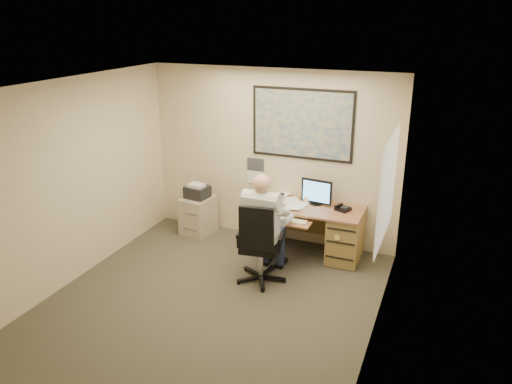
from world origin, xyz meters
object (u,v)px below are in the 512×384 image
at_px(desk, 330,228).
at_px(person, 262,229).
at_px(filing_cabinet, 198,212).
at_px(office_chair, 259,259).

height_order(desk, person, person).
height_order(desk, filing_cabinet, desk).
height_order(filing_cabinet, person, person).
distance_m(desk, filing_cabinet, 2.22).
height_order(desk, office_chair, office_chair).
xyz_separation_m(desk, filing_cabinet, (-2.22, 0.02, -0.08)).
bearing_deg(filing_cabinet, office_chair, -28.93).
relative_size(desk, person, 1.06).
bearing_deg(office_chair, person, 77.29).
distance_m(desk, office_chair, 1.31).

